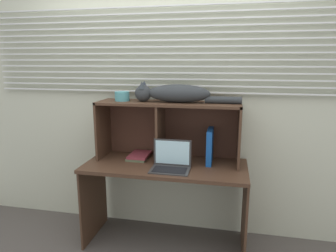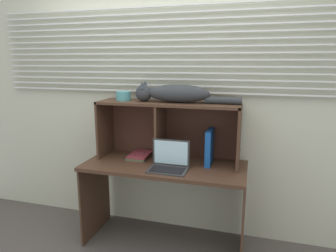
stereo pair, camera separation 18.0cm
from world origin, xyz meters
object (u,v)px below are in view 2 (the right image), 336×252
at_px(cat, 174,94).
at_px(small_basket, 123,96).
at_px(binder_upright, 209,147).
at_px(laptop, 169,163).
at_px(book_stack, 140,155).

bearing_deg(cat, small_basket, 180.00).
relative_size(binder_upright, small_basket, 2.34).
relative_size(laptop, binder_upright, 1.06).
distance_m(book_stack, small_basket, 0.55).
height_order(laptop, small_basket, small_basket).
height_order(laptop, book_stack, laptop).
distance_m(cat, book_stack, 0.65).
relative_size(cat, book_stack, 3.53).
relative_size(book_stack, small_basket, 2.01).
bearing_deg(book_stack, binder_upright, -0.22).
bearing_deg(small_basket, binder_upright, 0.00).
height_order(book_stack, small_basket, small_basket).
distance_m(cat, laptop, 0.58).
xyz_separation_m(laptop, small_basket, (-0.48, 0.22, 0.50)).
bearing_deg(cat, binder_upright, 0.00).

